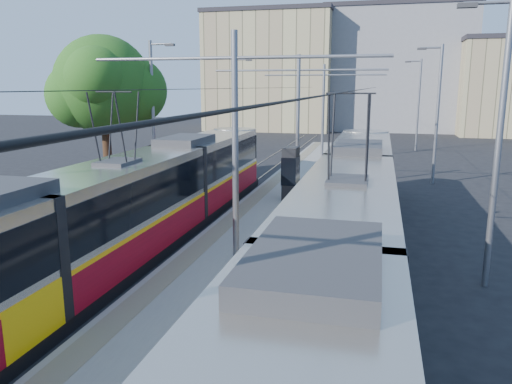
# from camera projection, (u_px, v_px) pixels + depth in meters

# --- Properties ---
(platform) EXTENTS (4.00, 50.00, 0.30)m
(platform) POSITION_uv_depth(u_px,v_px,m) (287.00, 200.00, 24.75)
(platform) COLOR gray
(platform) RESTS_ON ground
(tactile_strip_left) EXTENTS (0.70, 50.00, 0.01)m
(tactile_strip_left) POSITION_uv_depth(u_px,v_px,m) (258.00, 195.00, 25.06)
(tactile_strip_left) COLOR gray
(tactile_strip_left) RESTS_ON platform
(tactile_strip_right) EXTENTS (0.70, 50.00, 0.01)m
(tactile_strip_right) POSITION_uv_depth(u_px,v_px,m) (316.00, 198.00, 24.38)
(tactile_strip_right) COLOR gray
(tactile_strip_right) RESTS_ON platform
(rails) EXTENTS (8.71, 70.00, 0.03)m
(rails) POSITION_uv_depth(u_px,v_px,m) (287.00, 202.00, 24.78)
(rails) COLOR gray
(rails) RESTS_ON ground
(tram_left) EXTENTS (2.43, 28.13, 5.50)m
(tram_left) POSITION_uv_depth(u_px,v_px,m) (121.00, 213.00, 15.95)
(tram_left) COLOR black
(tram_left) RESTS_ON ground
(tram_right) EXTENTS (2.43, 31.55, 5.50)m
(tram_right) POSITION_uv_depth(u_px,v_px,m) (345.00, 237.00, 12.85)
(tram_right) COLOR black
(tram_right) RESTS_ON ground
(catenary) EXTENTS (9.20, 70.00, 7.00)m
(catenary) POSITION_uv_depth(u_px,v_px,m) (276.00, 114.00, 21.14)
(catenary) COLOR slate
(catenary) RESTS_ON platform
(street_lamps) EXTENTS (15.18, 38.22, 8.00)m
(street_lamps) POSITION_uv_depth(u_px,v_px,m) (301.00, 114.00, 27.71)
(street_lamps) COLOR slate
(street_lamps) RESTS_ON ground
(shelter) EXTENTS (0.73, 1.16, 2.54)m
(shelter) POSITION_uv_depth(u_px,v_px,m) (291.00, 172.00, 23.90)
(shelter) COLOR black
(shelter) RESTS_ON platform
(tree) EXTENTS (5.75, 5.32, 8.36)m
(tree) POSITION_uv_depth(u_px,v_px,m) (111.00, 87.00, 26.89)
(tree) COLOR #382314
(tree) RESTS_ON ground
(building_left) EXTENTS (16.32, 12.24, 15.08)m
(building_left) POSITION_uv_depth(u_px,v_px,m) (273.00, 72.00, 66.39)
(building_left) COLOR tan
(building_left) RESTS_ON ground
(building_centre) EXTENTS (18.36, 14.28, 15.62)m
(building_centre) POSITION_uv_depth(u_px,v_px,m) (396.00, 70.00, 66.35)
(building_centre) COLOR gray
(building_centre) RESTS_ON ground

